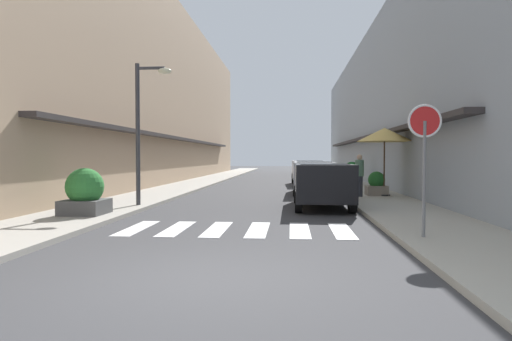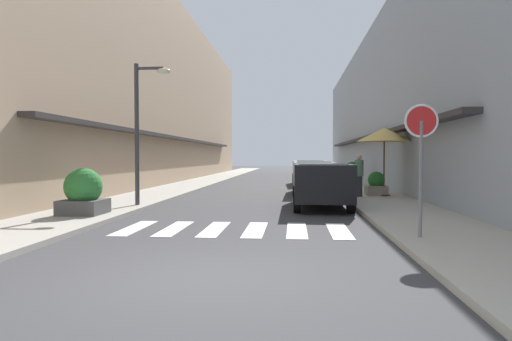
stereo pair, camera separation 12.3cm
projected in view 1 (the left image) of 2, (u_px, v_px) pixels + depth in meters
The scene contains 16 objects.
ground_plane at pixel (270, 185), 26.12m from camera, with size 111.23×111.23×0.00m, color #38383A.
sidewalk_left at pixel (194, 184), 26.47m from camera, with size 2.56×70.78×0.12m, color #9E998E.
sidewalk_right at pixel (348, 185), 25.75m from camera, with size 2.56×70.78×0.12m, color #ADA899.
building_row_left at pixel (141, 93), 28.12m from camera, with size 5.50×47.50×11.57m.
building_row_right at pixel (408, 108), 26.84m from camera, with size 5.50×47.50×9.36m.
crosswalk at pixel (238, 229), 10.13m from camera, with size 5.20×2.20×0.01m.
parked_car_near at pixel (322, 180), 14.47m from camera, with size 1.82×4.23×1.47m.
parked_car_mid at pixel (313, 174), 20.00m from camera, with size 1.87×4.22×1.47m.
parked_car_far at pixel (308, 170), 26.31m from camera, with size 1.95×4.52×1.47m.
round_street_sign at pixel (425, 135), 8.50m from camera, with size 0.65×0.07×2.58m.
street_lamp at pixel (144, 117), 14.21m from camera, with size 1.19×0.28×4.57m.
cafe_umbrella at pixel (384, 135), 17.60m from camera, with size 2.21×2.21×2.73m.
planter_corner at pixel (85, 193), 11.94m from camera, with size 1.10×1.10×1.26m.
planter_midblock at pixel (376, 185), 17.89m from camera, with size 0.83×0.83×0.97m.
planter_far at pixel (352, 174), 24.70m from camera, with size 0.94×0.94×1.29m.
pedestrian_walking_near at pixel (359, 174), 17.28m from camera, with size 0.34×0.34×1.66m.
Camera 1 is at (1.22, -5.84, 1.68)m, focal length 30.88 mm.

